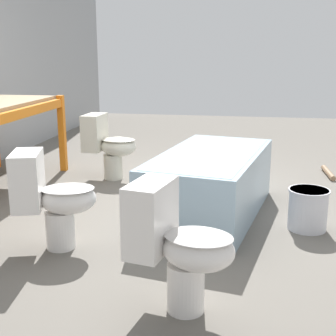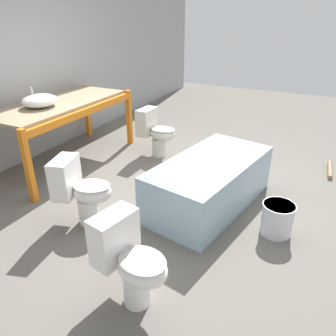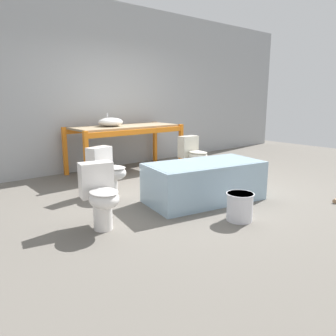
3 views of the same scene
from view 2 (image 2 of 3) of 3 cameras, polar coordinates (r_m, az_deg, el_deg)
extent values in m
plane|color=#666059|center=(4.13, 1.23, -3.14)|extent=(12.00, 12.00, 0.00)
cube|color=#9EA0A3|center=(5.09, -24.65, 19.16)|extent=(10.80, 0.08, 3.20)
cube|color=orange|center=(3.93, -23.16, 0.21)|extent=(0.07, 0.07, 0.88)
cube|color=orange|center=(5.37, -6.79, 8.73)|extent=(0.07, 0.07, 0.88)
cube|color=orange|center=(5.87, -13.95, 9.64)|extent=(0.07, 0.07, 0.88)
cube|color=orange|center=(4.48, -14.23, 9.45)|extent=(2.05, 0.06, 0.09)
cube|color=orange|center=(5.07, -21.82, 10.26)|extent=(2.05, 0.06, 0.09)
cube|color=#998466|center=(4.75, -18.36, 10.63)|extent=(1.98, 0.79, 0.04)
ellipsoid|color=white|center=(4.57, -21.42, 10.88)|extent=(0.46, 0.42, 0.16)
cylinder|color=silver|center=(4.63, -22.66, 12.38)|extent=(0.02, 0.02, 0.08)
cube|color=#99B7CC|center=(3.67, 7.26, -2.55)|extent=(1.70, 1.05, 0.54)
cube|color=#829CAD|center=(3.60, 7.40, -0.36)|extent=(1.61, 0.96, 0.23)
cylinder|color=white|center=(3.49, -13.70, -7.23)|extent=(0.20, 0.20, 0.27)
ellipsoid|color=white|center=(3.35, -13.03, -4.11)|extent=(0.41, 0.46, 0.21)
ellipsoid|color=beige|center=(3.32, -13.16, -2.99)|extent=(0.39, 0.44, 0.03)
cube|color=white|center=(3.39, -17.48, -1.50)|extent=(0.40, 0.28, 0.39)
cylinder|color=white|center=(2.60, -5.47, -20.07)|extent=(0.20, 0.20, 0.27)
ellipsoid|color=white|center=(2.41, -4.46, -17.06)|extent=(0.38, 0.44, 0.21)
ellipsoid|color=beige|center=(2.36, -4.53, -15.73)|extent=(0.36, 0.42, 0.03)
cube|color=white|center=(2.46, -9.32, -11.78)|extent=(0.39, 0.25, 0.39)
cylinder|color=silver|center=(4.93, -1.58, 3.62)|extent=(0.20, 0.20, 0.27)
ellipsoid|color=silver|center=(4.82, -0.91, 5.97)|extent=(0.33, 0.40, 0.21)
ellipsoid|color=#B3AF9F|center=(4.79, -0.92, 6.81)|extent=(0.31, 0.38, 0.03)
cube|color=silver|center=(4.90, -3.67, 8.08)|extent=(0.36, 0.20, 0.39)
cylinder|color=silver|center=(3.40, 18.48, -8.42)|extent=(0.30, 0.30, 0.33)
cylinder|color=silver|center=(3.32, 18.85, -6.20)|extent=(0.32, 0.32, 0.02)
cylinder|color=#8C6B4C|center=(4.99, 26.36, -0.28)|extent=(0.52, 0.09, 0.06)
camera|label=1|loc=(1.21, -92.98, -36.28)|focal=50.00mm
camera|label=3|loc=(2.09, 109.41, -27.36)|focal=35.00mm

